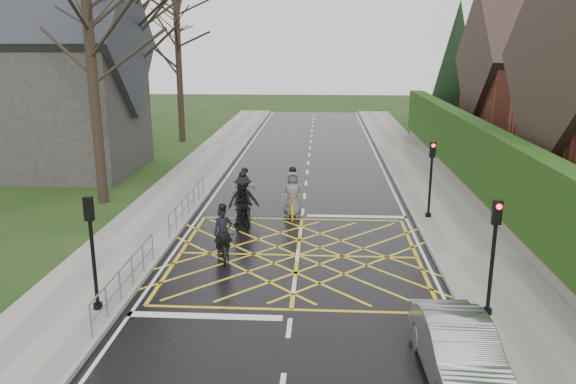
# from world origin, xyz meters

# --- Properties ---
(ground) EXTENTS (120.00, 120.00, 0.00)m
(ground) POSITION_xyz_m (0.00, 0.00, 0.00)
(ground) COLOR black
(ground) RESTS_ON ground
(road) EXTENTS (9.00, 80.00, 0.01)m
(road) POSITION_xyz_m (0.00, 0.00, 0.01)
(road) COLOR black
(road) RESTS_ON ground
(sidewalk_right) EXTENTS (3.00, 80.00, 0.15)m
(sidewalk_right) POSITION_xyz_m (6.00, 0.00, 0.07)
(sidewalk_right) COLOR gray
(sidewalk_right) RESTS_ON ground
(sidewalk_left) EXTENTS (3.00, 80.00, 0.15)m
(sidewalk_left) POSITION_xyz_m (-6.00, 0.00, 0.07)
(sidewalk_left) COLOR gray
(sidewalk_left) RESTS_ON ground
(stone_wall) EXTENTS (0.50, 38.00, 0.70)m
(stone_wall) POSITION_xyz_m (7.75, 6.00, 0.35)
(stone_wall) COLOR slate
(stone_wall) RESTS_ON ground
(hedge) EXTENTS (0.90, 38.00, 2.80)m
(hedge) POSITION_xyz_m (7.75, 6.00, 2.10)
(hedge) COLOR black
(hedge) RESTS_ON stone_wall
(house_far) EXTENTS (9.80, 8.80, 10.30)m
(house_far) POSITION_xyz_m (14.75, 18.00, 4.36)
(house_far) COLOR brown
(house_far) RESTS_ON ground
(conifer) EXTENTS (4.60, 4.60, 10.00)m
(conifer) POSITION_xyz_m (10.75, 26.00, 4.99)
(conifer) COLOR black
(conifer) RESTS_ON ground
(church) EXTENTS (8.80, 7.80, 11.00)m
(church) POSITION_xyz_m (-13.54, 12.00, 4.93)
(church) COLOR #2D2B28
(church) RESTS_ON ground
(tree_near) EXTENTS (9.24, 9.24, 11.44)m
(tree_near) POSITION_xyz_m (-9.00, 6.00, 7.91)
(tree_near) COLOR black
(tree_near) RESTS_ON ground
(tree_mid) EXTENTS (10.08, 10.08, 12.48)m
(tree_mid) POSITION_xyz_m (-10.00, 14.00, 8.63)
(tree_mid) COLOR black
(tree_mid) RESTS_ON ground
(tree_far) EXTENTS (8.40, 8.40, 10.40)m
(tree_far) POSITION_xyz_m (-9.30, 22.00, 7.19)
(tree_far) COLOR black
(tree_far) RESTS_ON ground
(railing_south) EXTENTS (0.05, 5.04, 1.03)m
(railing_south) POSITION_xyz_m (-4.65, -3.50, 0.78)
(railing_south) COLOR slate
(railing_south) RESTS_ON ground
(railing_north) EXTENTS (0.05, 6.04, 1.03)m
(railing_north) POSITION_xyz_m (-4.65, 4.00, 0.79)
(railing_north) COLOR slate
(railing_north) RESTS_ON ground
(traffic_light_ne) EXTENTS (0.24, 0.31, 3.21)m
(traffic_light_ne) POSITION_xyz_m (5.10, 4.20, 1.66)
(traffic_light_ne) COLOR black
(traffic_light_ne) RESTS_ON ground
(traffic_light_se) EXTENTS (0.24, 0.31, 3.21)m
(traffic_light_se) POSITION_xyz_m (5.10, -4.20, 1.66)
(traffic_light_se) COLOR black
(traffic_light_se) RESTS_ON ground
(traffic_light_sw) EXTENTS (0.24, 0.31, 3.21)m
(traffic_light_sw) POSITION_xyz_m (-5.10, -4.50, 1.66)
(traffic_light_sw) COLOR black
(traffic_light_sw) RESTS_ON ground
(cyclist_rear) EXTENTS (1.14, 2.04, 1.88)m
(cyclist_rear) POSITION_xyz_m (-2.46, -0.35, 0.61)
(cyclist_rear) COLOR black
(cyclist_rear) RESTS_ON ground
(cyclist_back) EXTENTS (0.91, 1.88, 1.83)m
(cyclist_back) POSITION_xyz_m (-2.25, 2.92, 0.69)
(cyclist_back) COLOR black
(cyclist_back) RESTS_ON ground
(cyclist_mid) EXTENTS (1.48, 2.28, 2.09)m
(cyclist_mid) POSITION_xyz_m (-2.31, 3.43, 0.77)
(cyclist_mid) COLOR black
(cyclist_mid) RESTS_ON ground
(cyclist_front) EXTENTS (1.08, 2.00, 1.99)m
(cyclist_front) POSITION_xyz_m (-2.39, 4.57, 0.73)
(cyclist_front) COLOR black
(cyclist_front) RESTS_ON ground
(cyclist_lead) EXTENTS (0.98, 2.21, 2.10)m
(cyclist_lead) POSITION_xyz_m (-0.40, 4.37, 0.73)
(cyclist_lead) COLOR gold
(cyclist_lead) RESTS_ON ground
(car) EXTENTS (1.54, 4.05, 1.32)m
(car) POSITION_xyz_m (3.70, -7.03, 0.66)
(car) COLOR #A2A5A9
(car) RESTS_ON ground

